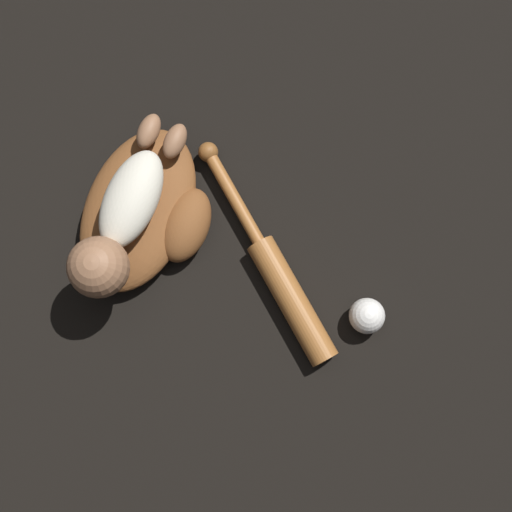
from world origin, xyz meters
name	(u,v)px	position (x,y,z in m)	size (l,w,h in m)	color
ground_plane	(147,230)	(0.00, 0.00, 0.00)	(6.00, 6.00, 0.00)	black
baseball_glove	(146,212)	(-0.03, 0.00, 0.04)	(0.34, 0.25, 0.08)	brown
baby_figure	(119,225)	(0.02, -0.03, 0.12)	(0.37, 0.13, 0.11)	silver
baseball_bat	(279,277)	(0.02, 0.28, 0.03)	(0.36, 0.37, 0.06)	#9E602D
baseball	(367,316)	(0.04, 0.46, 0.03)	(0.07, 0.07, 0.07)	white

